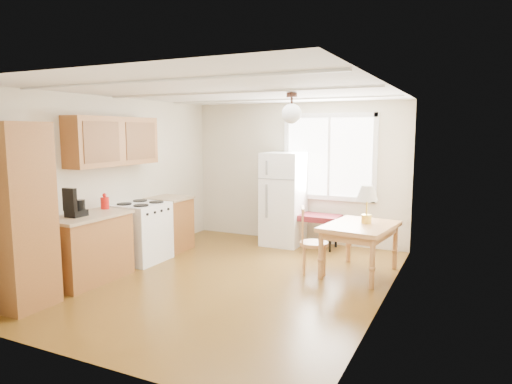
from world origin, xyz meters
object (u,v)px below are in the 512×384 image
Objects in this scene: refrigerator at (283,199)px; chair at (308,236)px; bench at (304,217)px; dining_table at (360,231)px.

refrigerator reaches higher than chair.
chair is (0.55, -1.37, 0.01)m from bench.
bench is 1.67m from dining_table.
dining_table is at bearing -41.33° from bench.
refrigerator is 1.96m from dining_table.
dining_table is 1.34× the size of chair.
dining_table is (1.23, -1.13, 0.09)m from bench.
dining_table is at bearing -1.91° from chair.
refrigerator is at bearing 152.68° from dining_table.
chair is (-0.68, -0.24, -0.08)m from dining_table.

